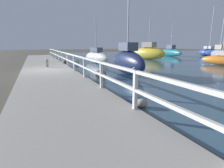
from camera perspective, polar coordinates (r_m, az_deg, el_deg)
name	(u,v)px	position (r m, az deg, el deg)	size (l,w,h in m)	color
ground_plane	(48,73)	(12.61, -20.12, 3.30)	(120.00, 120.00, 0.00)	#4C473D
dock_walkway	(48,71)	(12.59, -20.16, 3.88)	(3.27, 36.00, 0.26)	#9E998E
railing	(70,58)	(12.69, -13.47, 8.11)	(0.10, 32.50, 1.02)	silver
boulder_water_edge	(66,61)	(19.36, -14.94, 7.25)	(0.49, 0.44, 0.37)	gray
boulder_downstream	(142,103)	(5.51, 9.74, -6.15)	(0.37, 0.33, 0.27)	gray
boulder_near_dock	(100,74)	(10.07, -3.91, 3.40)	(0.72, 0.65, 0.54)	gray
boulder_mid_strip	(76,63)	(17.24, -11.58, 6.89)	(0.57, 0.51, 0.43)	gray
mooring_bollard	(47,63)	(13.99, -20.45, 6.49)	(0.21, 0.21, 0.62)	gray
sailboat_yellow	(149,52)	(23.64, 11.89, 10.04)	(2.83, 5.08, 5.21)	gold
sailboat_navy	(127,61)	(11.27, 5.08, 7.39)	(1.32, 4.27, 5.55)	#192347
sailboat_white	(96,57)	(18.45, -5.17, 8.88)	(1.67, 4.62, 4.91)	white
sailboat_teal	(171,52)	(31.31, 18.59, 9.92)	(1.91, 5.98, 5.06)	#1E707A
sailboat_orange	(222,59)	(19.39, 32.21, 6.87)	(1.84, 3.84, 7.58)	orange
sailboat_blue	(209,52)	(32.11, 29.07, 9.07)	(1.88, 3.68, 7.49)	#2D4C9E
sailboat_gray	(219,54)	(26.28, 31.67, 8.44)	(1.75, 3.17, 5.05)	gray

